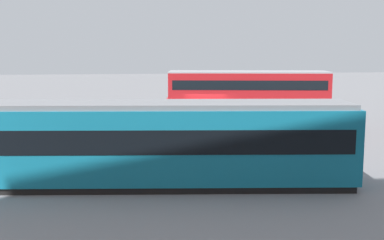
% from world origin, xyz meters
% --- Properties ---
extents(ground_plane, '(160.00, 160.00, 0.00)m').
position_xyz_m(ground_plane, '(0.00, 0.00, 0.00)').
color(ground_plane, gray).
extents(double_decker_bus, '(10.82, 4.30, 3.89)m').
position_xyz_m(double_decker_bus, '(-2.92, -1.30, 1.99)').
color(double_decker_bus, red).
rests_on(double_decker_bus, ground).
extents(tram_yellow, '(16.09, 4.48, 3.26)m').
position_xyz_m(tram_yellow, '(4.19, 10.80, 1.70)').
color(tram_yellow, teal).
rests_on(tram_yellow, ground).
extents(pedestrian_near_railing, '(0.37, 0.37, 1.71)m').
position_xyz_m(pedestrian_near_railing, '(4.15, 4.58, 0.99)').
color(pedestrian_near_railing, '#4C3F2D').
rests_on(pedestrian_near_railing, ground).
extents(pedestrian_crossing, '(0.44, 0.44, 1.76)m').
position_xyz_m(pedestrian_crossing, '(-1.70, 7.46, 1.02)').
color(pedestrian_crossing, black).
rests_on(pedestrian_crossing, ground).
extents(pedestrian_railing, '(6.34, 0.97, 1.08)m').
position_xyz_m(pedestrian_railing, '(4.27, 4.31, 0.73)').
color(pedestrian_railing, gray).
rests_on(pedestrian_railing, ground).
extents(info_sign, '(1.22, 0.32, 2.46)m').
position_xyz_m(info_sign, '(8.09, 4.66, 1.73)').
color(info_sign, slate).
rests_on(info_sign, ground).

